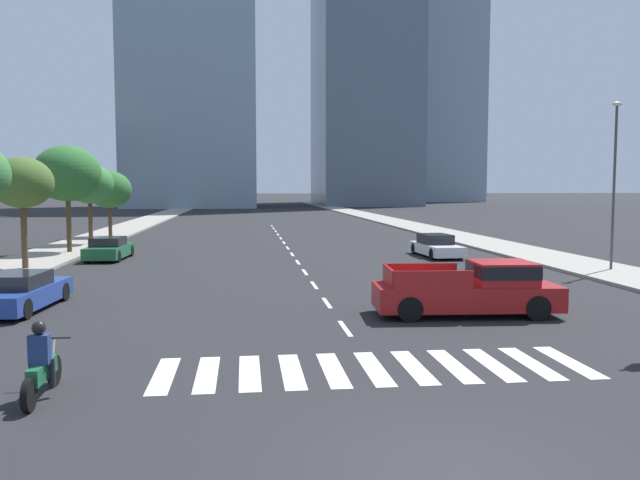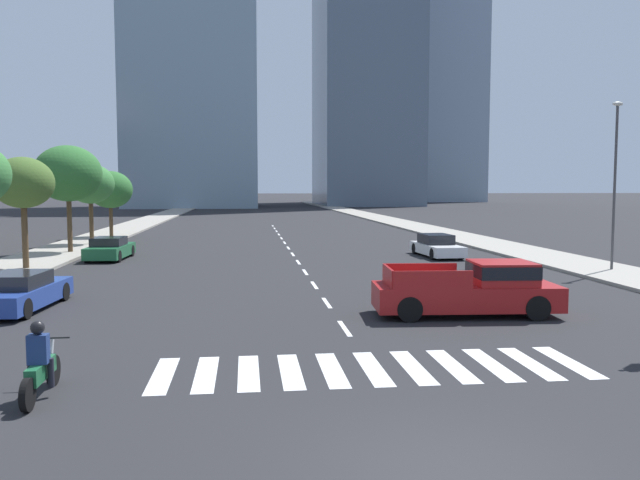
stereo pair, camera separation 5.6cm
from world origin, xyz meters
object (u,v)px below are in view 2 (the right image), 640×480
Objects in this scene: motorcycle_trailing at (40,367)px; sedan_green_1 at (110,249)px; pickup_truck at (475,289)px; street_tree_fourth at (90,184)px; street_tree_fifth at (110,190)px; street_tree_second at (23,183)px; street_tree_third at (68,174)px; sedan_white_0 at (437,246)px; sedan_blue_2 at (20,292)px; street_lamp_east at (615,173)px.

sedan_green_1 is (-3.57, 23.70, -0.01)m from motorcycle_trailing.
sedan_green_1 is (-14.43, 17.14, -0.24)m from pickup_truck.
street_tree_fourth is at bearing 21.95° from sedan_green_1.
street_tree_second is at bearing -90.00° from street_tree_fifth.
street_tree_fifth reaches higher than sedan_green_1.
pickup_truck reaches higher than sedan_green_1.
pickup_truck is 26.98m from street_tree_third.
street_tree_second is 7.75m from street_tree_third.
sedan_white_0 is (14.68, 23.07, -0.00)m from motorcycle_trailing.
pickup_truck is 14.48m from sedan_blue_2.
street_tree_third is (0.00, 7.73, 0.60)m from street_tree_second.
sedan_blue_2 is 0.89× the size of street_tree_fourth.
sedan_green_1 is 0.89× the size of street_tree_fifth.
street_tree_fourth is at bearing 148.50° from street_lamp_east.
street_tree_third is at bearing 14.45° from sedan_blue_2.
street_lamp_east is at bearing -53.33° from motorcycle_trailing.
street_tree_third is (-17.34, 20.29, 3.93)m from pickup_truck.
motorcycle_trailing is 0.41× the size of street_tree_second.
motorcycle_trailing is 0.45× the size of sedan_blue_2.
street_tree_fourth is (0.00, 5.36, -0.58)m from street_tree_third.
street_lamp_east reaches higher than sedan_white_0.
street_tree_second is at bearing -90.00° from street_tree_fourth.
street_tree_second is 0.83× the size of street_tree_third.
sedan_blue_2 is 0.77× the size of street_tree_third.
sedan_green_1 is 6.49m from street_tree_second.
sedan_blue_2 is at bearing -176.28° from sedan_green_1.
sedan_green_1 is at bearing 8.48° from motorcycle_trailing.
street_lamp_east is 1.47× the size of street_tree_second.
motorcycle_trailing is 26.22m from street_lamp_east.
street_lamp_east is (24.15, 6.39, 4.02)m from sedan_blue_2.
pickup_truck is 1.07× the size of street_tree_fourth.
motorcycle_trailing is 33.04m from street_tree_fourth.
street_tree_fourth is at bearing -90.00° from street_tree_fifth.
sedan_white_0 is at bearing -23.34° from street_tree_fourth.
street_tree_second is at bearing -82.04° from sedan_white_0.
street_tree_fifth is (-3.09, 29.43, 3.18)m from sedan_blue_2.
sedan_white_0 reaches higher than sedan_green_1.
street_tree_fourth is at bearing 12.19° from sedan_blue_2.
street_tree_third is 1.24× the size of street_tree_fifth.
sedan_green_1 is 0.94× the size of sedan_blue_2.
street_tree_fourth is (-17.34, 25.65, 3.35)m from pickup_truck.
street_tree_third is (-2.91, 3.15, 4.17)m from sedan_green_1.
sedan_white_0 is 0.92× the size of street_tree_second.
street_tree_fourth is at bearing 127.99° from pickup_truck.
street_tree_fourth is at bearing 90.00° from street_tree_second.
pickup_truck is 31.14m from street_tree_fourth.
street_tree_third is at bearing 90.00° from street_tree_second.
sedan_white_0 is 1.01× the size of sedan_blue_2.
street_lamp_east is at bearing -31.50° from street_tree_fourth.
street_tree_fourth reaches higher than sedan_blue_2.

